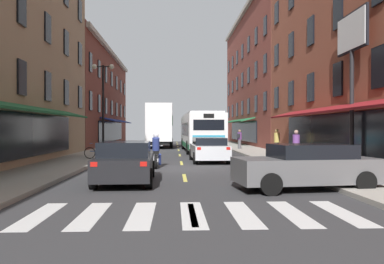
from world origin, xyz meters
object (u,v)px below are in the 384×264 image
billboard_sign (352,50)px  pedestrian_mid (296,146)px  sedan_near (307,166)px  pedestrian_far (277,142)px  motorcycle_rider (156,153)px  sedan_mid (126,162)px  sedan_rear (162,138)px  box_truck (160,126)px  sedan_far (209,149)px  bicycle_near (99,152)px  street_lamp_twin (103,105)px  pedestrian_near (239,139)px  transit_bus (200,132)px

billboard_sign → pedestrian_mid: size_ratio=3.98×
sedan_near → pedestrian_far: size_ratio=2.59×
billboard_sign → motorcycle_rider: 9.82m
sedan_mid → motorcycle_rider: (0.80, 5.42, -0.01)m
sedan_rear → pedestrian_mid: size_ratio=2.85×
sedan_near → pedestrian_mid: size_ratio=2.68×
sedan_rear → sedan_near: bearing=-81.8°
sedan_mid → sedan_rear: 35.96m
billboard_sign → sedan_rear: 34.76m
motorcycle_rider → pedestrian_mid: bearing=8.2°
sedan_rear → pedestrian_mid: bearing=-75.4°
sedan_near → pedestrian_mid: 8.57m
box_truck → sedan_rear: size_ratio=1.66×
billboard_sign → sedan_rear: size_ratio=1.40×
billboard_sign → sedan_far: bearing=133.0°
sedan_near → bicycle_near: size_ratio=2.60×
motorcycle_rider → pedestrian_mid: (7.13, 1.03, 0.28)m
sedan_mid → pedestrian_far: (8.33, 11.88, 0.30)m
box_truck → motorcycle_rider: box_truck is taller
sedan_near → street_lamp_twin: (-8.62, 14.10, 2.66)m
billboard_sign → sedan_mid: 10.47m
box_truck → sedan_near: (5.41, -27.36, -1.40)m
box_truck → motorcycle_rider: bearing=-88.6°
sedan_near → street_lamp_twin: size_ratio=0.75×
sedan_far → bicycle_near: sedan_far is taller
pedestrian_near → bicycle_near: bearing=-102.1°
sedan_near → pedestrian_far: pedestrian_far is taller
pedestrian_near → street_lamp_twin: size_ratio=0.28×
sedan_near → sedan_rear: 38.17m
motorcycle_rider → street_lamp_twin: street_lamp_twin is taller
billboard_sign → pedestrian_near: size_ratio=4.04×
sedan_mid → sedan_near: bearing=-17.7°
transit_bus → sedan_mid: transit_bus is taller
box_truck → sedan_mid: box_truck is taller
box_truck → bicycle_near: 16.56m
sedan_near → sedan_far: (-2.10, 10.36, -0.01)m
billboard_sign → bicycle_near: billboard_sign is taller
box_truck → pedestrian_far: size_ratio=4.57×
bicycle_near → sedan_rear: bearing=83.8°
billboard_sign → pedestrian_far: billboard_sign is taller
billboard_sign → street_lamp_twin: size_ratio=1.12×
sedan_far → pedestrian_near: (3.63, 11.65, 0.30)m
bicycle_near → pedestrian_far: bearing=13.2°
box_truck → sedan_rear: box_truck is taller
sedan_mid → bicycle_near: size_ratio=2.57×
billboard_sign → sedan_rear: (-8.88, 33.31, -4.49)m
transit_bus → sedan_rear: transit_bus is taller
pedestrian_near → pedestrian_mid: 13.75m
street_lamp_twin → billboard_sign: bearing=-38.7°
motorcycle_rider → sedan_near: bearing=-55.8°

